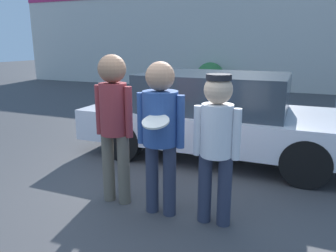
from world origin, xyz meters
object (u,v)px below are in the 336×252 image
object	(u,v)px
person_middle_with_frisbee	(160,125)
shrub	(210,77)
person_left	(114,116)
parked_car_near	(217,115)
person_right	(216,138)

from	to	relation	value
person_middle_with_frisbee	shrub	xyz separation A→B (m)	(-2.20, 10.25, -0.48)
person_left	parked_car_near	size ratio (longest dim) A/B	0.39
shrub	parked_car_near	bearing A→B (deg)	-74.00
person_left	person_middle_with_frisbee	bearing A→B (deg)	-5.68
person_middle_with_frisbee	parked_car_near	size ratio (longest dim) A/B	0.38
person_left	shrub	world-z (taller)	person_left
person_right	shrub	bearing A→B (deg)	105.47
person_left	person_right	size ratio (longest dim) A/B	1.11
person_left	parked_car_near	world-z (taller)	person_left
person_right	parked_car_near	world-z (taller)	person_right
person_right	person_middle_with_frisbee	bearing A→B (deg)	-177.75
parked_car_near	person_left	bearing A→B (deg)	-107.87
parked_car_near	shrub	bearing A→B (deg)	106.00
parked_car_near	person_middle_with_frisbee	bearing A→B (deg)	-92.11
person_left	person_right	world-z (taller)	person_left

